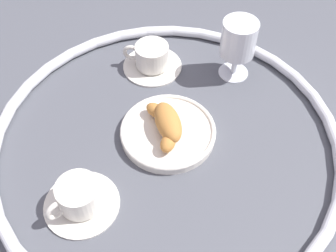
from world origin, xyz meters
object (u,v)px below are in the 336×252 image
croissant_large (166,123)px  juice_glass_left (238,41)px  coffee_cup_near (151,58)px  coffee_cup_far (79,198)px  pastry_plate (168,132)px

croissant_large → juice_glass_left: 0.24m
coffee_cup_near → croissant_large: bearing=-178.2°
coffee_cup_far → juice_glass_left: bearing=-50.3°
croissant_large → pastry_plate: bearing=-81.8°
coffee_cup_near → juice_glass_left: juice_glass_left is taller
juice_glass_left → coffee_cup_near: bearing=75.6°
pastry_plate → croissant_large: size_ratio=1.42×
croissant_large → juice_glass_left: juice_glass_left is taller
pastry_plate → coffee_cup_far: 0.22m
juice_glass_left → croissant_large: bearing=131.6°
coffee_cup_near → pastry_plate: bearing=-177.3°
coffee_cup_near → juice_glass_left: (-0.05, -0.18, 0.07)m
coffee_cup_near → coffee_cup_far: bearing=153.8°
pastry_plate → juice_glass_left: bearing=-48.0°
coffee_cup_near → coffee_cup_far: size_ratio=1.00×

